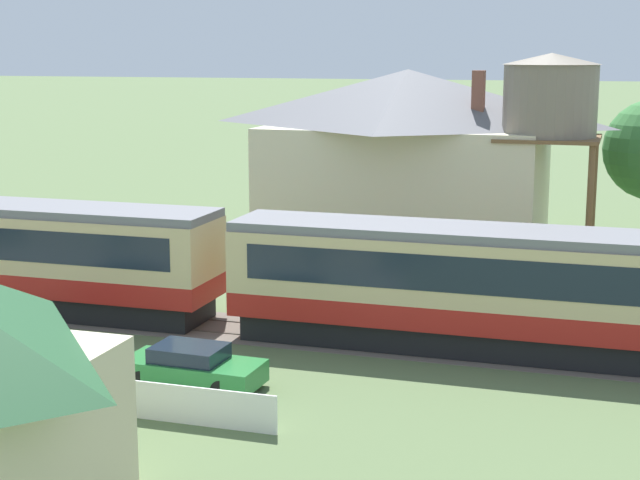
{
  "coord_description": "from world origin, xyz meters",
  "views": [
    {
      "loc": [
        -28.27,
        -30.98,
        9.7
      ],
      "look_at": [
        -39.19,
        3.69,
        2.65
      ],
      "focal_mm": 55.0,
      "sensor_mm": 36.0,
      "label": 1
    }
  ],
  "objects_px": {
    "passenger_train": "(532,287)",
    "water_tower": "(550,100)",
    "parked_car_green": "(192,367)",
    "station_house_grey_roof": "(407,157)"
  },
  "relations": [
    {
      "from": "water_tower",
      "to": "parked_car_green",
      "type": "distance_m",
      "value": 22.5
    },
    {
      "from": "passenger_train",
      "to": "parked_car_green",
      "type": "xyz_separation_m",
      "value": [
        -9.12,
        -6.11,
        -1.66
      ]
    },
    {
      "from": "station_house_grey_roof",
      "to": "parked_car_green",
      "type": "relative_size",
      "value": 3.42
    },
    {
      "from": "passenger_train",
      "to": "station_house_grey_roof",
      "type": "relative_size",
      "value": 7.2
    },
    {
      "from": "passenger_train",
      "to": "water_tower",
      "type": "distance_m",
      "value": 14.59
    },
    {
      "from": "passenger_train",
      "to": "parked_car_green",
      "type": "bearing_deg",
      "value": -146.19
    },
    {
      "from": "station_house_grey_roof",
      "to": "water_tower",
      "type": "height_order",
      "value": "water_tower"
    },
    {
      "from": "water_tower",
      "to": "passenger_train",
      "type": "bearing_deg",
      "value": -86.9
    },
    {
      "from": "passenger_train",
      "to": "water_tower",
      "type": "relative_size",
      "value": 10.65
    },
    {
      "from": "water_tower",
      "to": "station_house_grey_roof",
      "type": "bearing_deg",
      "value": 161.4
    }
  ]
}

